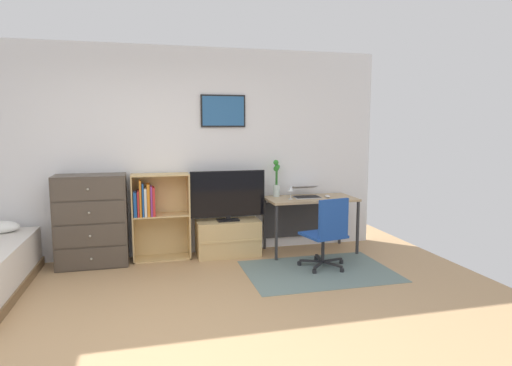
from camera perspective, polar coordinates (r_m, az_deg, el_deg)
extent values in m
plane|color=tan|center=(3.79, -11.85, -19.28)|extent=(7.20, 7.20, 0.00)
cube|color=white|center=(5.83, -13.25, 3.84)|extent=(6.12, 0.06, 2.70)
cube|color=black|center=(5.87, -4.27, 9.27)|extent=(0.59, 0.02, 0.42)
cube|color=#285B93|center=(5.85, -4.25, 9.28)|extent=(0.55, 0.01, 0.38)
cube|color=slate|center=(5.32, 8.11, -11.19)|extent=(1.70, 1.20, 0.01)
cube|color=#4C4238|center=(5.70, -20.48, -4.57)|extent=(0.83, 0.42, 1.11)
cube|color=#493F35|center=(5.59, -20.52, -9.16)|extent=(0.79, 0.01, 0.26)
sphere|color=#A59E8C|center=(5.58, -20.54, -9.21)|extent=(0.03, 0.03, 0.03)
cube|color=#493F35|center=(5.52, -20.65, -6.42)|extent=(0.79, 0.01, 0.26)
sphere|color=#A59E8C|center=(5.51, -20.67, -6.46)|extent=(0.03, 0.03, 0.03)
cube|color=#493F35|center=(5.47, -20.78, -3.61)|extent=(0.79, 0.01, 0.26)
sphere|color=#A59E8C|center=(5.45, -20.80, -3.65)|extent=(0.03, 0.03, 0.03)
cube|color=#493F35|center=(5.42, -20.91, -0.76)|extent=(0.79, 0.01, 0.26)
sphere|color=#A59E8C|center=(5.41, -20.93, -0.78)|extent=(0.03, 0.03, 0.03)
cube|color=tan|center=(5.73, -15.66, -4.41)|extent=(0.02, 0.30, 1.09)
cube|color=tan|center=(5.75, -8.69, -4.17)|extent=(0.02, 0.30, 1.09)
cube|color=tan|center=(5.86, -12.02, -9.46)|extent=(0.72, 0.30, 0.02)
cube|color=tan|center=(5.73, -12.18, -4.09)|extent=(0.68, 0.30, 0.02)
cube|color=tan|center=(5.65, -12.32, 1.06)|extent=(0.68, 0.30, 0.02)
cube|color=tan|center=(5.87, -12.22, -4.02)|extent=(0.72, 0.01, 1.09)
cube|color=#1E519E|center=(5.65, -15.36, -2.65)|extent=(0.04, 0.20, 0.31)
cube|color=red|center=(5.67, -14.98, -2.55)|extent=(0.02, 0.23, 0.32)
cube|color=orange|center=(5.63, -14.72, -1.94)|extent=(0.02, 0.18, 0.45)
cube|color=#1E519E|center=(5.63, -14.40, -2.13)|extent=(0.02, 0.17, 0.41)
cube|color=white|center=(5.64, -14.10, -2.42)|extent=(0.03, 0.19, 0.35)
cube|color=orange|center=(5.66, -13.75, -2.11)|extent=(0.03, 0.23, 0.40)
cube|color=#8C388C|center=(5.64, -13.38, -2.25)|extent=(0.02, 0.19, 0.38)
cube|color=red|center=(5.66, -13.09, -2.31)|extent=(0.03, 0.22, 0.36)
cube|color=tan|center=(5.84, -3.64, -7.09)|extent=(0.82, 0.40, 0.47)
cube|color=tan|center=(5.65, -3.25, -7.59)|extent=(0.82, 0.01, 0.02)
cube|color=black|center=(5.77, -3.62, -4.80)|extent=(0.28, 0.16, 0.02)
cube|color=black|center=(5.76, -3.62, -4.46)|extent=(0.06, 0.04, 0.05)
cube|color=black|center=(5.70, -3.65, -1.41)|extent=(0.97, 0.02, 0.60)
cube|color=black|center=(5.69, -3.62, -1.43)|extent=(0.94, 0.01, 0.57)
cube|color=tan|center=(5.94, 7.07, -2.03)|extent=(1.18, 0.61, 0.03)
cube|color=#2D2D30|center=(5.58, 2.64, -6.48)|extent=(0.03, 0.03, 0.71)
cube|color=#2D2D30|center=(6.00, 13.01, -5.68)|extent=(0.03, 0.03, 0.71)
cube|color=#2D2D30|center=(6.09, 1.13, -5.28)|extent=(0.03, 0.03, 0.71)
cube|color=#2D2D30|center=(6.48, 10.78, -4.65)|extent=(0.03, 0.03, 0.71)
cube|color=#2D2D30|center=(6.27, 6.04, -4.62)|extent=(1.12, 0.02, 0.50)
cylinder|color=#232326|center=(5.63, 10.98, -9.96)|extent=(0.05, 0.05, 0.05)
cube|color=#232326|center=(5.54, 9.82, -9.79)|extent=(0.28, 0.09, 0.02)
cylinder|color=#232326|center=(5.73, 7.79, -9.59)|extent=(0.05, 0.05, 0.05)
cube|color=#232326|center=(5.59, 8.19, -9.60)|extent=(0.06, 0.28, 0.02)
cylinder|color=#232326|center=(5.49, 5.63, -10.33)|extent=(0.05, 0.05, 0.05)
cube|color=#232326|center=(5.47, 7.12, -9.98)|extent=(0.27, 0.14, 0.02)
cylinder|color=#232326|center=(5.22, 7.57, -11.28)|extent=(0.05, 0.05, 0.05)
cube|color=#232326|center=(5.34, 8.11, -10.43)|extent=(0.21, 0.23, 0.02)
cylinder|color=#232326|center=(5.32, 11.05, -11.01)|extent=(0.05, 0.05, 0.05)
cube|color=#232326|center=(5.38, 9.81, -10.31)|extent=(0.17, 0.26, 0.02)
cylinder|color=#232326|center=(5.42, 8.64, -8.35)|extent=(0.04, 0.04, 0.30)
cube|color=#1E479E|center=(5.37, 8.68, -6.66)|extent=(0.52, 0.52, 0.03)
cube|color=#1E479E|center=(5.16, 10.00, -4.54)|extent=(0.39, 0.12, 0.45)
cube|color=#B7B7BC|center=(5.93, 6.61, -1.83)|extent=(0.36, 0.25, 0.01)
cube|color=black|center=(5.92, 6.62, -1.77)|extent=(0.34, 0.23, 0.00)
cube|color=#B7B7BC|center=(6.05, 6.16, -0.53)|extent=(0.36, 0.23, 0.07)
cube|color=black|center=(6.05, 6.17, -0.52)|extent=(0.34, 0.21, 0.06)
ellipsoid|color=silver|center=(5.97, 9.23, -1.72)|extent=(0.06, 0.10, 0.03)
cylinder|color=silver|center=(5.98, 2.66, -1.00)|extent=(0.09, 0.09, 0.16)
cylinder|color=#3D8438|center=(5.96, 2.76, 0.40)|extent=(0.01, 0.01, 0.36)
sphere|color=#308B2C|center=(5.95, 2.77, 2.11)|extent=(0.07, 0.07, 0.07)
cylinder|color=#3D8438|center=(5.98, 2.64, 0.30)|extent=(0.01, 0.01, 0.33)
sphere|color=#308B2C|center=(5.97, 2.65, 1.88)|extent=(0.07, 0.07, 0.07)
cylinder|color=#3D8438|center=(5.97, 2.59, 0.27)|extent=(0.01, 0.01, 0.33)
sphere|color=#308B2C|center=(5.95, 2.60, 1.85)|extent=(0.07, 0.07, 0.07)
cylinder|color=#3D8438|center=(5.94, 2.59, 0.66)|extent=(0.01, 0.01, 0.42)
sphere|color=#308B2C|center=(5.92, 2.60, 2.67)|extent=(0.07, 0.07, 0.07)
cylinder|color=#3D8438|center=(5.95, 2.73, 0.36)|extent=(0.01, 0.01, 0.35)
sphere|color=#308B2C|center=(5.93, 2.74, 2.04)|extent=(0.07, 0.07, 0.07)
cylinder|color=silver|center=(5.80, 4.51, -2.05)|extent=(0.06, 0.06, 0.01)
cylinder|color=silver|center=(5.79, 4.52, -1.53)|extent=(0.01, 0.01, 0.10)
cone|color=silver|center=(5.78, 4.52, -0.68)|extent=(0.07, 0.07, 0.07)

